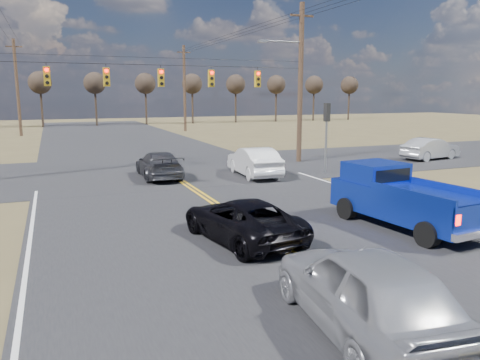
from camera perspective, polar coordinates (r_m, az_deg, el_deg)
name	(u,v)px	position (r m, az deg, el deg)	size (l,w,h in m)	color
ground	(334,283)	(11.52, 11.42, -12.16)	(160.00, 160.00, 0.00)	brown
road_main	(205,197)	(20.24, -4.26, -2.12)	(14.00, 120.00, 0.02)	#28282B
road_cross	(164,170)	(27.84, -9.28, 1.23)	(120.00, 12.00, 0.02)	#28282B
signal_gantry	(171,82)	(27.40, -8.45, 11.74)	(19.60, 4.83, 10.00)	#473323
utility_poles	(165,79)	(26.53, -9.13, 12.12)	(19.60, 58.32, 10.00)	#473323
treeline	(134,76)	(36.31, -12.75, 12.26)	(87.00, 117.80, 7.40)	#33261C
pickup_truck	(401,198)	(16.42, 19.02, -2.10)	(2.58, 5.58, 2.03)	black
silver_suv	(366,290)	(9.11, 15.12, -12.86)	(1.99, 4.94, 1.68)	#9FA0A7
black_suv	(242,220)	(14.19, 0.21, -4.85)	(2.14, 4.65, 1.29)	black
white_car_queue	(254,162)	(25.33, 1.71, 2.25)	(1.66, 4.76, 1.57)	white
dgrey_car_queue	(159,165)	(25.15, -9.84, 1.84)	(1.95, 4.80, 1.39)	#393A3F
cross_car_east_near	(431,149)	(34.29, 22.21, 3.54)	(4.45, 1.55, 1.47)	#B3B7BC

